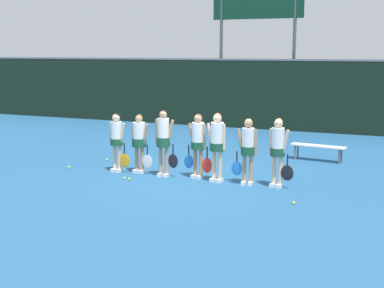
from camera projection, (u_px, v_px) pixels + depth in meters
The scene contains 17 objects.
ground_plane at pixel (193, 178), 14.13m from camera, with size 140.00×140.00×0.00m, color #235684.
fence_windscreen at pixel (279, 95), 22.31m from camera, with size 60.00×0.08×2.99m.
scoreboard at pixel (257, 19), 23.11m from camera, with size 4.02×0.15×5.91m.
bench_courtside at pixel (318, 148), 16.29m from camera, with size 1.70×0.57×0.48m.
player_0 at pixel (117, 137), 14.73m from camera, with size 0.64×0.35×1.64m.
player_1 at pixel (139, 139), 14.61m from camera, with size 0.67×0.39×1.62m.
player_2 at pixel (164, 138), 14.17m from camera, with size 0.64×0.36×1.79m.
player_3 at pixel (198, 140), 14.00m from camera, with size 0.64×0.37×1.71m.
player_4 at pixel (217, 141), 13.59m from camera, with size 0.64×0.38×1.78m.
player_5 at pixel (248, 146), 13.31m from camera, with size 0.63×0.35×1.67m.
player_6 at pixel (278, 147), 13.06m from camera, with size 0.64×0.36×1.71m.
tennis_ball_0 at pixel (107, 160), 16.34m from camera, with size 0.07×0.07×0.07m, color #CCE033.
tennis_ball_1 at pixel (129, 179), 13.89m from camera, with size 0.07×0.07×0.07m, color #CCE033.
tennis_ball_2 at pixel (69, 167), 15.31m from camera, with size 0.07×0.07×0.07m, color #CCE033.
tennis_ball_3 at pixel (294, 203), 11.74m from camera, with size 0.07×0.07×0.07m, color #CCE033.
tennis_ball_4 at pixel (281, 178), 13.96m from camera, with size 0.07×0.07×0.07m, color #CCE033.
tennis_ball_5 at pixel (124, 178), 14.01m from camera, with size 0.07×0.07×0.07m, color #CCE033.
Camera 1 is at (5.34, -12.68, 3.35)m, focal length 50.00 mm.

